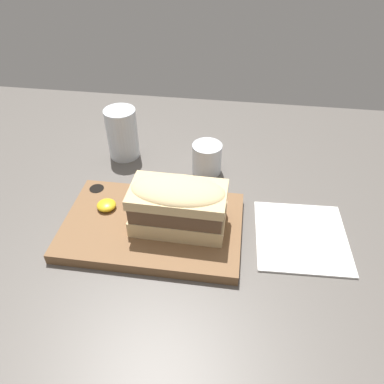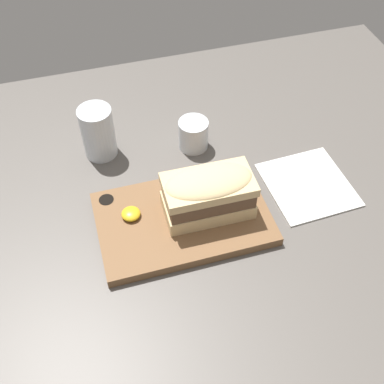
# 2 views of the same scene
# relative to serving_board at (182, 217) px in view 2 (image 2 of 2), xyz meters

# --- Properties ---
(dining_table) EXTENTS (1.50, 1.09, 0.02)m
(dining_table) POSITION_rel_serving_board_xyz_m (-0.05, -0.00, -0.02)
(dining_table) COLOR #56514C
(dining_table) RESTS_ON ground
(serving_board) EXTENTS (0.32, 0.21, 0.02)m
(serving_board) POSITION_rel_serving_board_xyz_m (0.00, 0.00, 0.00)
(serving_board) COLOR brown
(serving_board) RESTS_ON dining_table
(sandwich) EXTENTS (0.17, 0.09, 0.09)m
(sandwich) POSITION_rel_serving_board_xyz_m (0.05, -0.00, 0.06)
(sandwich) COLOR #DBBC84
(sandwich) RESTS_ON serving_board
(mustard_dollop) EXTENTS (0.04, 0.04, 0.01)m
(mustard_dollop) POSITION_rel_serving_board_xyz_m (-0.09, 0.02, 0.02)
(mustard_dollop) COLOR gold
(mustard_dollop) RESTS_ON serving_board
(water_glass) EXTENTS (0.07, 0.07, 0.12)m
(water_glass) POSITION_rel_serving_board_xyz_m (-0.12, 0.23, 0.04)
(water_glass) COLOR silver
(water_glass) RESTS_ON dining_table
(wine_glass) EXTENTS (0.06, 0.06, 0.07)m
(wine_glass) POSITION_rel_serving_board_xyz_m (0.08, 0.19, 0.02)
(wine_glass) COLOR silver
(wine_glass) RESTS_ON dining_table
(napkin) EXTENTS (0.17, 0.18, 0.00)m
(napkin) POSITION_rel_serving_board_xyz_m (0.27, 0.02, -0.01)
(napkin) COLOR white
(napkin) RESTS_ON dining_table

